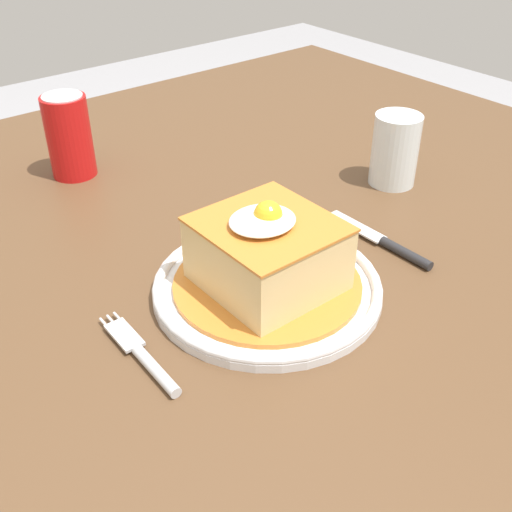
{
  "coord_description": "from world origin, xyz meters",
  "views": [
    {
      "loc": [
        -0.4,
        -0.61,
        1.18
      ],
      "look_at": [
        -0.03,
        -0.16,
        0.79
      ],
      "focal_mm": 43.84,
      "sensor_mm": 36.0,
      "label": 1
    }
  ],
  "objects_px": {
    "main_plate": "(267,286)",
    "soda_can": "(69,136)",
    "fork": "(145,358)",
    "drinking_glass": "(394,155)",
    "knife": "(391,245)"
  },
  "relations": [
    {
      "from": "main_plate",
      "to": "soda_can",
      "type": "relative_size",
      "value": 2.08
    },
    {
      "from": "fork",
      "to": "soda_can",
      "type": "distance_m",
      "value": 0.45
    },
    {
      "from": "fork",
      "to": "drinking_glass",
      "type": "distance_m",
      "value": 0.5
    },
    {
      "from": "drinking_glass",
      "to": "main_plate",
      "type": "bearing_deg",
      "value": -163.84
    },
    {
      "from": "main_plate",
      "to": "soda_can",
      "type": "height_order",
      "value": "soda_can"
    },
    {
      "from": "fork",
      "to": "knife",
      "type": "xyz_separation_m",
      "value": [
        0.34,
        -0.02,
        0.0
      ]
    },
    {
      "from": "knife",
      "to": "soda_can",
      "type": "bearing_deg",
      "value": 115.55
    },
    {
      "from": "main_plate",
      "to": "soda_can",
      "type": "distance_m",
      "value": 0.42
    },
    {
      "from": "soda_can",
      "to": "drinking_glass",
      "type": "distance_m",
      "value": 0.48
    },
    {
      "from": "main_plate",
      "to": "soda_can",
      "type": "bearing_deg",
      "value": 94.75
    },
    {
      "from": "main_plate",
      "to": "fork",
      "type": "distance_m",
      "value": 0.17
    },
    {
      "from": "main_plate",
      "to": "fork",
      "type": "xyz_separation_m",
      "value": [
        -0.17,
        -0.01,
        -0.0
      ]
    },
    {
      "from": "main_plate",
      "to": "drinking_glass",
      "type": "bearing_deg",
      "value": 16.16
    },
    {
      "from": "main_plate",
      "to": "knife",
      "type": "bearing_deg",
      "value": -9.02
    },
    {
      "from": "knife",
      "to": "soda_can",
      "type": "relative_size",
      "value": 1.33
    }
  ]
}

